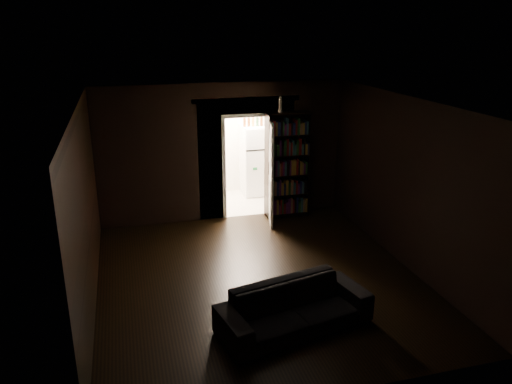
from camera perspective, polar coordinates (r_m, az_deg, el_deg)
The scene contains 9 objects.
ground at distance 8.12m, azimuth 0.33°, elevation -9.86°, with size 5.50×5.50×0.00m, color black.
room_walls at distance 8.45m, azimuth -1.65°, elevation 3.63°, with size 5.02×5.61×2.84m.
kitchen_alcove at distance 11.33m, azimuth -2.44°, elevation 5.06°, with size 2.20×1.80×2.60m.
sofa at distance 6.77m, azimuth 4.42°, elevation -12.36°, with size 2.05×0.89×0.79m, color black.
bookshelf at distance 10.33m, azimuth 3.60°, elevation 3.07°, with size 0.90×0.32×2.20m, color black.
refrigerator at distance 11.79m, azimuth 0.18°, elevation 3.70°, with size 0.74×0.68×1.65m, color white.
door at distance 10.01m, azimuth 1.68°, elevation 2.14°, with size 0.85×0.05×2.05m, color white.
figurine at distance 10.07m, azimuth 2.80°, elevation 9.99°, with size 0.10×0.10×0.31m, color silver.
bottles at distance 11.47m, azimuth -0.10°, elevation 8.23°, with size 0.70×0.09×0.28m, color black.
Camera 1 is at (-1.90, -6.87, 3.89)m, focal length 35.00 mm.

